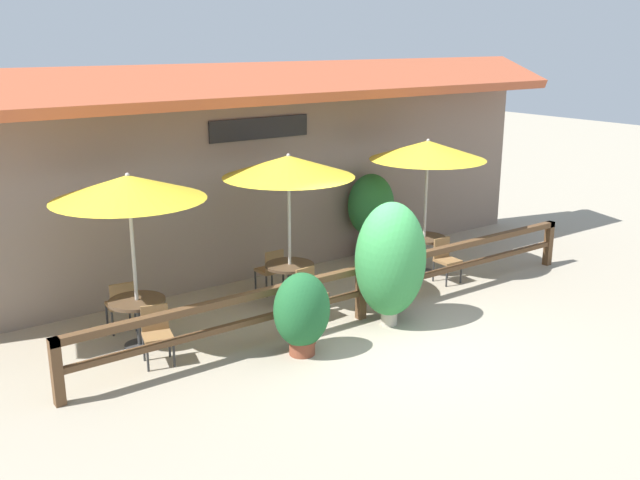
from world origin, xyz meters
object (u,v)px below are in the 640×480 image
at_px(chair_near_streetside, 157,332).
at_px(patio_umbrella_far, 428,150).
at_px(chair_near_wallside, 121,303).
at_px(dining_table_far, 424,244).
at_px(dining_table_middle, 290,272).
at_px(potted_plant_tall_tropical, 302,312).
at_px(patio_umbrella_middle, 288,166).
at_px(chair_middle_streetside, 310,290).
at_px(chair_middle_wallside, 271,269).
at_px(potted_plant_broad_leaf, 371,209).
at_px(dining_table_near, 137,309).
at_px(chair_far_wallside, 401,243).
at_px(chair_far_streetside, 445,258).
at_px(patio_umbrella_near, 128,188).
at_px(potted_plant_corner_fern, 391,260).

bearing_deg(chair_near_streetside, patio_umbrella_far, 21.04).
height_order(chair_near_wallside, dining_table_far, chair_near_wallside).
bearing_deg(dining_table_middle, potted_plant_tall_tropical, -118.71).
bearing_deg(patio_umbrella_middle, chair_middle_streetside, -94.55).
xyz_separation_m(dining_table_middle, chair_middle_wallside, (0.04, 0.70, -0.12)).
bearing_deg(dining_table_middle, patio_umbrella_middle, 0.00).
distance_m(chair_near_streetside, chair_near_wallside, 1.45).
distance_m(chair_near_wallside, dining_table_middle, 2.98).
distance_m(chair_near_wallside, potted_plant_tall_tropical, 3.13).
relative_size(chair_middle_streetside, potted_plant_broad_leaf, 0.46).
distance_m(dining_table_near, dining_table_middle, 2.92).
relative_size(chair_near_streetside, dining_table_far, 0.99).
relative_size(chair_near_wallside, chair_far_wallside, 1.00).
bearing_deg(chair_far_streetside, chair_near_streetside, -176.49).
distance_m(chair_middle_streetside, potted_plant_broad_leaf, 3.61).
relative_size(patio_umbrella_middle, potted_plant_broad_leaf, 1.46).
height_order(chair_far_streetside, potted_plant_tall_tropical, potted_plant_tall_tropical).
relative_size(patio_umbrella_near, chair_far_streetside, 3.18).
relative_size(patio_umbrella_middle, chair_middle_wallside, 3.18).
distance_m(patio_umbrella_middle, chair_middle_streetside, 2.17).
distance_m(chair_near_wallside, potted_plant_corner_fern, 4.49).
bearing_deg(chair_middle_streetside, chair_middle_wallside, 81.15).
height_order(patio_umbrella_middle, chair_middle_streetside, patio_umbrella_middle).
bearing_deg(chair_far_wallside, potted_plant_tall_tropical, 30.94).
bearing_deg(chair_far_wallside, dining_table_near, 7.19).
relative_size(dining_table_near, chair_near_wallside, 1.01).
bearing_deg(potted_plant_tall_tropical, chair_middle_streetside, 50.23).
distance_m(dining_table_far, chair_far_wallside, 0.66).
bearing_deg(chair_middle_wallside, potted_plant_broad_leaf, -171.55).
relative_size(chair_near_wallside, chair_far_streetside, 1.00).
bearing_deg(patio_umbrella_middle, chair_far_wallside, 9.65).
bearing_deg(chair_near_wallside, dining_table_near, 96.00).
bearing_deg(chair_far_wallside, chair_near_streetside, 13.82).
distance_m(chair_middle_wallside, potted_plant_corner_fern, 2.66).
relative_size(patio_umbrella_middle, potted_plant_corner_fern, 1.31).
height_order(chair_far_wallside, potted_plant_corner_fern, potted_plant_corner_fern).
bearing_deg(dining_table_near, chair_far_wallside, 6.01).
relative_size(chair_near_wallside, patio_umbrella_far, 0.31).
xyz_separation_m(dining_table_far, chair_far_streetside, (-0.02, -0.64, -0.12)).
xyz_separation_m(patio_umbrella_near, patio_umbrella_middle, (2.92, 0.10, 0.00)).
xyz_separation_m(patio_umbrella_far, potted_plant_broad_leaf, (-0.31, 1.34, -1.41)).
relative_size(dining_table_middle, potted_plant_broad_leaf, 0.46).
distance_m(chair_middle_wallside, dining_table_far, 3.29).
height_order(dining_table_middle, dining_table_far, same).
bearing_deg(dining_table_near, potted_plant_broad_leaf, 12.88).
xyz_separation_m(patio_umbrella_near, dining_table_far, (6.14, -0.00, -1.93)).
distance_m(patio_umbrella_near, dining_table_middle, 3.50).
distance_m(potted_plant_tall_tropical, potted_plant_corner_fern, 1.92).
bearing_deg(dining_table_far, chair_middle_streetside, -169.63).
bearing_deg(dining_table_near, chair_middle_streetside, -11.87).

